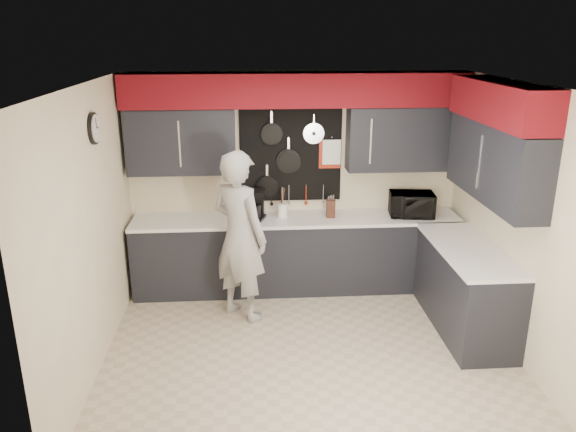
{
  "coord_description": "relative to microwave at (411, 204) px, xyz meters",
  "views": [
    {
      "loc": [
        -0.55,
        -4.89,
        3.04
      ],
      "look_at": [
        -0.17,
        0.5,
        1.25
      ],
      "focal_mm": 35.0,
      "sensor_mm": 36.0,
      "label": 1
    }
  ],
  "objects": [
    {
      "name": "microwave",
      "position": [
        0.0,
        0.0,
        0.0
      ],
      "size": [
        0.55,
        0.41,
        0.29
      ],
      "primitive_type": "imported",
      "rotation": [
        0.0,
        0.0,
        -0.11
      ],
      "color": "black",
      "rests_on": "base_cabinets"
    },
    {
      "name": "right_wall_assembly",
      "position": [
        0.48,
        -1.14,
        0.88
      ],
      "size": [
        0.36,
        3.5,
        2.6
      ],
      "color": "beige",
      "rests_on": "ground"
    },
    {
      "name": "ground",
      "position": [
        -1.38,
        -1.41,
        -1.06
      ],
      "size": [
        4.0,
        4.0,
        0.0
      ],
      "primitive_type": "plane",
      "color": "#C6B39A",
      "rests_on": "ground"
    },
    {
      "name": "coffee_maker",
      "position": [
        -1.86,
        0.04,
        0.04
      ],
      "size": [
        0.25,
        0.28,
        0.35
      ],
      "rotation": [
        0.0,
        0.0,
        -0.3
      ],
      "color": "black",
      "rests_on": "base_cabinets"
    },
    {
      "name": "knife_block",
      "position": [
        -0.97,
        0.02,
        -0.04
      ],
      "size": [
        0.1,
        0.1,
        0.21
      ],
      "primitive_type": "cube",
      "rotation": [
        0.0,
        0.0,
        -0.02
      ],
      "color": "#3D1C13",
      "rests_on": "base_cabinets"
    },
    {
      "name": "utensil_crock",
      "position": [
        -1.54,
        0.08,
        -0.06
      ],
      "size": [
        0.13,
        0.13,
        0.16
      ],
      "primitive_type": "cylinder",
      "color": "white",
      "rests_on": "base_cabinets"
    },
    {
      "name": "base_cabinets",
      "position": [
        -0.88,
        -0.28,
        -0.6
      ],
      "size": [
        3.95,
        2.2,
        0.92
      ],
      "color": "black",
      "rests_on": "ground"
    },
    {
      "name": "back_wall_assembly",
      "position": [
        -1.37,
        0.19,
        0.95
      ],
      "size": [
        4.0,
        0.36,
        2.6
      ],
      "color": "beige",
      "rests_on": "ground"
    },
    {
      "name": "person",
      "position": [
        -2.05,
        -0.63,
        -0.12
      ],
      "size": [
        0.82,
        0.79,
        1.88
      ],
      "primitive_type": "imported",
      "rotation": [
        0.0,
        0.0,
        2.42
      ],
      "color": "#B1B1AE",
      "rests_on": "ground"
    },
    {
      "name": "left_wall_assembly",
      "position": [
        -3.37,
        -1.39,
        0.27
      ],
      "size": [
        0.05,
        3.5,
        2.6
      ],
      "color": "beige",
      "rests_on": "ground"
    }
  ]
}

